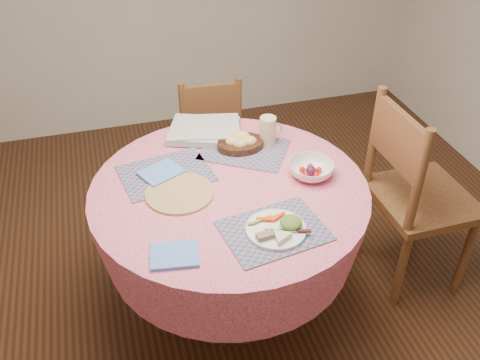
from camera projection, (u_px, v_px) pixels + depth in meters
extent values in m
plane|color=#331C0F|center=(231.00, 302.00, 2.80)|extent=(4.00, 4.00, 0.00)
cylinder|color=pink|center=(229.00, 191.00, 2.37)|extent=(1.24, 1.24, 0.04)
cone|color=pink|center=(230.00, 220.00, 2.47)|extent=(1.24, 1.24, 0.30)
cylinder|color=black|center=(230.00, 272.00, 2.67)|extent=(0.14, 0.14, 0.44)
cylinder|color=black|center=(231.00, 298.00, 2.78)|extent=(0.56, 0.56, 0.06)
cube|color=brown|center=(422.00, 198.00, 2.70)|extent=(0.47, 0.50, 0.04)
cylinder|color=brown|center=(466.00, 253.00, 2.74)|extent=(0.05, 0.05, 0.50)
cylinder|color=brown|center=(423.00, 206.00, 3.05)|extent=(0.05, 0.05, 0.50)
cylinder|color=brown|center=(401.00, 268.00, 2.65)|extent=(0.05, 0.05, 0.50)
cylinder|color=brown|center=(364.00, 219.00, 2.96)|extent=(0.05, 0.05, 0.50)
cylinder|color=brown|center=(418.00, 184.00, 2.34)|extent=(0.05, 0.05, 0.55)
cylinder|color=brown|center=(374.00, 138.00, 2.64)|extent=(0.05, 0.05, 0.55)
cube|color=brown|center=(399.00, 139.00, 2.42)|extent=(0.04, 0.40, 0.27)
cube|color=brown|center=(208.00, 135.00, 3.38)|extent=(0.43, 0.41, 0.04)
cylinder|color=brown|center=(230.00, 146.00, 3.65)|extent=(0.04, 0.04, 0.41)
cylinder|color=brown|center=(182.00, 151.00, 3.60)|extent=(0.04, 0.04, 0.41)
cylinder|color=brown|center=(238.00, 172.00, 3.40)|extent=(0.04, 0.04, 0.41)
cylinder|color=brown|center=(187.00, 178.00, 3.35)|extent=(0.04, 0.04, 0.41)
cylinder|color=brown|center=(239.00, 114.00, 3.14)|extent=(0.04, 0.04, 0.45)
cylinder|color=brown|center=(183.00, 119.00, 3.08)|extent=(0.04, 0.04, 0.45)
cube|color=brown|center=(211.00, 102.00, 3.06)|extent=(0.33, 0.05, 0.22)
cube|color=#136A6F|center=(274.00, 231.00, 2.12)|extent=(0.44, 0.36, 0.01)
cube|color=#136A6F|center=(166.00, 173.00, 2.44)|extent=(0.44, 0.36, 0.01)
cube|color=#136A6F|center=(244.00, 150.00, 2.60)|extent=(0.50, 0.47, 0.01)
cylinder|color=olive|center=(180.00, 193.00, 2.32)|extent=(0.30, 0.30, 0.01)
cube|color=#5989E5|center=(175.00, 255.00, 2.00)|extent=(0.20, 0.17, 0.01)
cube|color=#5989E5|center=(161.00, 173.00, 2.43)|extent=(0.22, 0.20, 0.01)
cylinder|color=white|center=(276.00, 229.00, 2.11)|extent=(0.24, 0.24, 0.01)
ellipsoid|color=#2C4F1B|center=(291.00, 224.00, 2.10)|extent=(0.10, 0.10, 0.04)
cylinder|color=beige|center=(279.00, 237.00, 2.05)|extent=(0.12, 0.12, 0.02)
cube|color=brown|center=(263.00, 235.00, 2.06)|extent=(0.07, 0.04, 0.02)
cube|color=silver|center=(283.00, 231.00, 2.09)|extent=(0.15, 0.06, 0.00)
cylinder|color=black|center=(241.00, 144.00, 2.60)|extent=(0.23, 0.23, 0.03)
ellipsoid|color=#F1D37B|center=(233.00, 139.00, 2.57)|extent=(0.07, 0.06, 0.05)
ellipsoid|color=#F1D37B|center=(243.00, 134.00, 2.61)|extent=(0.07, 0.06, 0.05)
ellipsoid|color=#F1D37B|center=(250.00, 139.00, 2.58)|extent=(0.07, 0.06, 0.05)
ellipsoid|color=#F1D37B|center=(240.00, 141.00, 2.56)|extent=(0.07, 0.06, 0.05)
ellipsoid|color=#F1D37B|center=(238.00, 134.00, 2.61)|extent=(0.07, 0.06, 0.05)
cylinder|color=beige|center=(268.00, 130.00, 2.61)|extent=(0.08, 0.08, 0.14)
torus|color=beige|center=(276.00, 129.00, 2.62)|extent=(0.07, 0.01, 0.07)
imported|color=white|center=(311.00, 170.00, 2.41)|extent=(0.21, 0.21, 0.06)
sphere|color=red|center=(319.00, 170.00, 2.43)|extent=(0.03, 0.03, 0.03)
sphere|color=red|center=(310.00, 166.00, 2.45)|extent=(0.03, 0.03, 0.03)
sphere|color=red|center=(302.00, 170.00, 2.43)|extent=(0.03, 0.03, 0.03)
sphere|color=red|center=(306.00, 175.00, 2.39)|extent=(0.03, 0.03, 0.03)
sphere|color=red|center=(317.00, 176.00, 2.39)|extent=(0.03, 0.03, 0.03)
sphere|color=#44132B|center=(311.00, 171.00, 2.42)|extent=(0.05, 0.05, 0.05)
cube|color=silver|center=(204.00, 131.00, 2.71)|extent=(0.42, 0.38, 0.03)
cube|color=silver|center=(208.00, 127.00, 2.70)|extent=(0.37, 0.31, 0.01)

